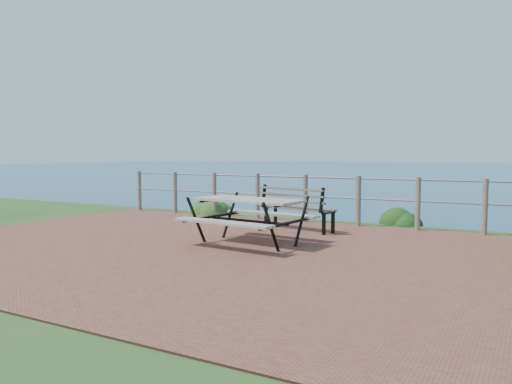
# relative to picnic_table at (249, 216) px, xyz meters

# --- Properties ---
(ground) EXTENTS (10.00, 7.00, 0.12)m
(ground) POSITION_rel_picnic_table_xyz_m (-0.25, -0.54, -0.47)
(ground) COLOR brown
(ground) RESTS_ON ground
(safety_railing) EXTENTS (9.40, 0.10, 1.00)m
(safety_railing) POSITION_rel_picnic_table_xyz_m (-0.25, 2.81, 0.11)
(safety_railing) COLOR #6B5B4C
(safety_railing) RESTS_ON ground
(picnic_table) EXTENTS (1.78, 1.49, 0.73)m
(picnic_table) POSITION_rel_picnic_table_xyz_m (0.00, 0.00, 0.00)
(picnic_table) COLOR #9B958B
(picnic_table) RESTS_ON ground
(park_bench) EXTENTS (1.55, 0.73, 0.85)m
(park_bench) POSITION_rel_picnic_table_xyz_m (0.07, 1.75, 0.09)
(park_bench) COLOR brown
(park_bench) RESTS_ON ground
(shrub_lip_west) EXTENTS (0.79, 0.79, 0.53)m
(shrub_lip_west) POSITION_rel_picnic_table_xyz_m (-2.81, 3.24, -0.47)
(shrub_lip_west) COLOR #2B4F1D
(shrub_lip_west) RESTS_ON ground
(shrub_lip_east) EXTENTS (0.81, 0.81, 0.56)m
(shrub_lip_east) POSITION_rel_picnic_table_xyz_m (1.54, 3.71, -0.47)
(shrub_lip_east) COLOR #193E13
(shrub_lip_east) RESTS_ON ground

